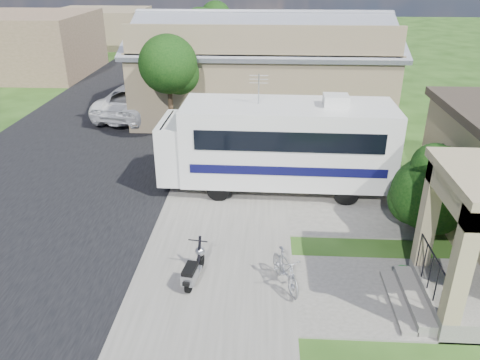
# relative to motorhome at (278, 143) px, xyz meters

# --- Properties ---
(ground) EXTENTS (120.00, 120.00, 0.00)m
(ground) POSITION_rel_motorhome_xyz_m (-0.67, -4.66, -1.69)
(ground) COLOR #1E3D10
(street_slab) EXTENTS (9.00, 80.00, 0.02)m
(street_slab) POSITION_rel_motorhome_xyz_m (-8.17, 5.34, -1.68)
(street_slab) COLOR black
(street_slab) RESTS_ON ground
(sidewalk_slab) EXTENTS (4.00, 80.00, 0.06)m
(sidewalk_slab) POSITION_rel_motorhome_xyz_m (-1.67, 5.34, -1.66)
(sidewalk_slab) COLOR #625F58
(sidewalk_slab) RESTS_ON ground
(driveway_slab) EXTENTS (7.00, 6.00, 0.05)m
(driveway_slab) POSITION_rel_motorhome_xyz_m (0.83, -0.16, -1.67)
(driveway_slab) COLOR #625F58
(driveway_slab) RESTS_ON ground
(walk_slab) EXTENTS (4.00, 3.00, 0.05)m
(walk_slab) POSITION_rel_motorhome_xyz_m (2.33, -5.66, -1.67)
(walk_slab) COLOR #625F58
(walk_slab) RESTS_ON ground
(warehouse) EXTENTS (12.50, 8.40, 5.04)m
(warehouse) POSITION_rel_motorhome_xyz_m (-0.67, 9.31, 0.30)
(warehouse) COLOR #857453
(warehouse) RESTS_ON ground
(distant_bldg_far) EXTENTS (10.00, 8.00, 4.00)m
(distant_bldg_far) POSITION_rel_motorhome_xyz_m (-17.67, 17.34, 0.31)
(distant_bldg_far) COLOR brown
(distant_bldg_far) RESTS_ON ground
(distant_bldg_near) EXTENTS (8.00, 7.00, 3.20)m
(distant_bldg_near) POSITION_rel_motorhome_xyz_m (-15.67, 29.34, -0.09)
(distant_bldg_near) COLOR #857453
(distant_bldg_near) RESTS_ON ground
(street_tree_a) EXTENTS (2.44, 2.40, 4.58)m
(street_tree_a) POSITION_rel_motorhome_xyz_m (-4.37, 4.39, 1.56)
(street_tree_a) COLOR black
(street_tree_a) RESTS_ON ground
(street_tree_b) EXTENTS (2.44, 2.40, 4.73)m
(street_tree_b) POSITION_rel_motorhome_xyz_m (-4.37, 14.39, 1.70)
(street_tree_b) COLOR black
(street_tree_b) RESTS_ON ground
(street_tree_c) EXTENTS (2.44, 2.40, 4.42)m
(street_tree_c) POSITION_rel_motorhome_xyz_m (-4.37, 23.39, 1.41)
(street_tree_c) COLOR black
(street_tree_c) RESTS_ON ground
(motorhome) EXTENTS (7.72, 2.61, 3.94)m
(motorhome) POSITION_rel_motorhome_xyz_m (0.00, 0.00, 0.00)
(motorhome) COLOR silver
(motorhome) RESTS_ON ground
(shrub) EXTENTS (2.29, 2.18, 2.81)m
(shrub) POSITION_rel_motorhome_xyz_m (4.19, -2.78, -0.26)
(shrub) COLOR black
(shrub) RESTS_ON ground
(scooter) EXTENTS (0.55, 1.41, 0.93)m
(scooter) POSITION_rel_motorhome_xyz_m (-2.12, -5.44, -1.27)
(scooter) COLOR black
(scooter) RESTS_ON ground
(bicycle) EXTENTS (0.96, 1.61, 0.93)m
(bicycle) POSITION_rel_motorhome_xyz_m (0.10, -5.47, -1.22)
(bicycle) COLOR #98999F
(bicycle) RESTS_ON ground
(pickup_truck) EXTENTS (3.79, 6.28, 1.63)m
(pickup_truck) POSITION_rel_motorhome_xyz_m (-6.86, 8.16, -0.88)
(pickup_truck) COLOR white
(pickup_truck) RESTS_ON ground
(van) EXTENTS (2.67, 5.90, 1.68)m
(van) POSITION_rel_motorhome_xyz_m (-7.06, 15.66, -0.85)
(van) COLOR white
(van) RESTS_ON ground
(garden_hose) EXTENTS (0.37, 0.37, 0.17)m
(garden_hose) POSITION_rel_motorhome_xyz_m (3.11, -4.84, -1.61)
(garden_hose) COLOR #156B22
(garden_hose) RESTS_ON ground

